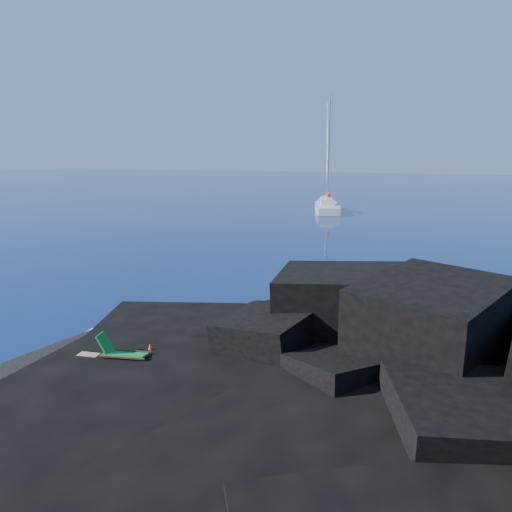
{
  "coord_description": "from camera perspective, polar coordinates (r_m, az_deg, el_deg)",
  "views": [
    {
      "loc": [
        14.85,
        -12.7,
        7.45
      ],
      "look_at": [
        3.57,
        11.56,
        2.0
      ],
      "focal_mm": 35.0,
      "sensor_mm": 36.0,
      "label": 1
    }
  ],
  "objects": [
    {
      "name": "beach",
      "position": [
        18.36,
        -12.32,
        -12.71
      ],
      "size": [
        9.08,
        6.86,
        0.7
      ],
      "primitive_type": "cube",
      "rotation": [
        0.0,
        0.0,
        -0.1
      ],
      "color": "black",
      "rests_on": "ground"
    },
    {
      "name": "surf_foam",
      "position": [
        21.59,
        -3.96,
        -8.7
      ],
      "size": [
        10.0,
        8.0,
        0.06
      ],
      "primitive_type": null,
      "color": "white",
      "rests_on": "ground"
    },
    {
      "name": "ground",
      "position": [
        20.91,
        -23.22,
        -10.33
      ],
      "size": [
        400.0,
        400.0,
        0.0
      ],
      "primitive_type": "plane",
      "color": "#031536",
      "rests_on": "ground"
    },
    {
      "name": "headland",
      "position": [
        17.48,
        16.95,
        -14.24
      ],
      "size": [
        24.0,
        24.0,
        3.6
      ],
      "primitive_type": null,
      "color": "black",
      "rests_on": "ground"
    },
    {
      "name": "sunbather",
      "position": [
        18.65,
        -18.59,
        -10.89
      ],
      "size": [
        1.78,
        0.84,
        0.27
      ],
      "primitive_type": null,
      "rotation": [
        0.0,
        0.0,
        0.2
      ],
      "color": "#B0795C",
      "rests_on": "towel"
    },
    {
      "name": "deck_chair",
      "position": [
        17.98,
        -14.69,
        -10.15
      ],
      "size": [
        1.81,
        1.15,
        1.15
      ],
      "primitive_type": null,
      "rotation": [
        0.0,
        0.0,
        0.27
      ],
      "color": "#1B7D32",
      "rests_on": "beach"
    },
    {
      "name": "sailboat",
      "position": [
        67.32,
        8.12,
        5.04
      ],
      "size": [
        7.52,
        14.11,
        14.62
      ],
      "primitive_type": null,
      "rotation": [
        0.0,
        0.0,
        0.35
      ],
      "color": "silver",
      "rests_on": "ground"
    },
    {
      "name": "towel",
      "position": [
        18.71,
        -18.56,
        -11.34
      ],
      "size": [
        1.94,
        1.2,
        0.05
      ],
      "primitive_type": "cube",
      "rotation": [
        0.0,
        0.0,
        0.2
      ],
      "color": "silver",
      "rests_on": "beach"
    },
    {
      "name": "marker_cone",
      "position": [
        18.5,
        -11.99,
        -10.48
      ],
      "size": [
        0.43,
        0.43,
        0.5
      ],
      "primitive_type": "cone",
      "rotation": [
        0.0,
        0.0,
        0.38
      ],
      "color": "#FF530D",
      "rests_on": "beach"
    }
  ]
}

